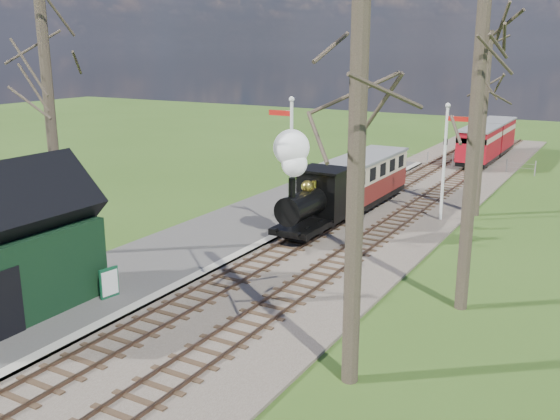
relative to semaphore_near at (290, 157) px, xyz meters
The scene contains 16 objects.
distant_hills 52.33m from the semaphore_near, 87.43° to the left, with size 114.40×48.00×22.02m.
ballast_bed 7.28m from the semaphore_near, 70.97° to the left, with size 8.00×60.00×0.10m, color brown.
track_near 7.00m from the semaphore_near, 82.70° to the left, with size 1.60×60.00×0.15m.
track_far 7.73m from the semaphore_near, 60.68° to the left, with size 1.60×60.00×0.15m.
platform 4.88m from the semaphore_near, 143.78° to the right, with size 5.00×44.00×0.20m, color #474442.
coping_strip 4.07m from the semaphore_near, 102.16° to the right, with size 0.40×44.00×0.21m, color #B2AD9E.
semaphore_near is the anchor object (origin of this frame).
semaphore_far 7.91m from the semaphore_near, 49.40° to the left, with size 1.22×0.24×5.72m.
bare_trees 6.46m from the semaphore_near, 70.39° to the right, with size 15.51×22.39×12.00m.
fence_line 20.26m from the semaphore_near, 86.94° to the left, with size 12.60×0.08×1.00m.
locomotive 1.67m from the semaphore_near, 29.29° to the left, with size 1.92×4.48×4.80m.
coach 6.84m from the semaphore_near, 83.24° to the left, with size 2.24×7.67×2.36m.
red_carriage_a 21.74m from the semaphore_near, 81.04° to the left, with size 2.14×5.30×2.25m.
red_carriage_b 27.17m from the semaphore_near, 82.86° to the left, with size 2.14×5.30×2.25m.
sign_board 9.93m from the semaphore_near, 99.90° to the right, with size 0.21×0.70×1.02m.
person 11.24m from the semaphore_near, 102.37° to the right, with size 0.47×0.31×1.29m, color #1A212F.
Camera 1 is at (12.05, -7.25, 8.24)m, focal length 40.00 mm.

